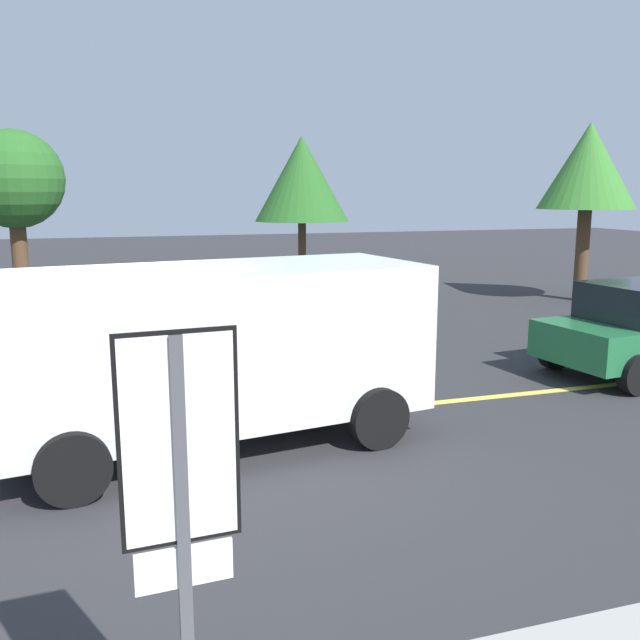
% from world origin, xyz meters
% --- Properties ---
extents(ground_plane, '(80.00, 80.00, 0.00)m').
position_xyz_m(ground_plane, '(0.00, 0.00, 0.00)').
color(ground_plane, '#2D2D30').
extents(lane_marking_centre, '(28.00, 0.16, 0.01)m').
position_xyz_m(lane_marking_centre, '(3.00, 0.00, 0.01)').
color(lane_marking_centre, '#E0D14C').
extents(speed_limit_sign, '(0.54, 0.06, 2.52)m').
position_xyz_m(speed_limit_sign, '(0.19, -5.82, 1.76)').
color(speed_limit_sign, '#4C4C51').
rests_on(speed_limit_sign, ground_plane).
extents(white_van, '(5.43, 2.85, 2.20)m').
position_xyz_m(white_van, '(1.06, -0.64, 1.27)').
color(white_van, white).
rests_on(white_van, ground_plane).
extents(tree_left_verge, '(2.67, 2.67, 4.98)m').
position_xyz_m(tree_left_verge, '(12.86, 7.52, 3.74)').
color(tree_left_verge, '#513823').
rests_on(tree_left_verge, ground_plane).
extents(tree_centre_verge, '(2.10, 2.10, 4.41)m').
position_xyz_m(tree_centre_verge, '(-1.89, 7.40, 3.29)').
color(tree_centre_verge, '#513823').
rests_on(tree_centre_verge, ground_plane).
extents(tree_right_verge, '(2.42, 2.42, 4.49)m').
position_xyz_m(tree_right_verge, '(4.80, 8.36, 3.39)').
color(tree_right_verge, '#513823').
rests_on(tree_right_verge, ground_plane).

